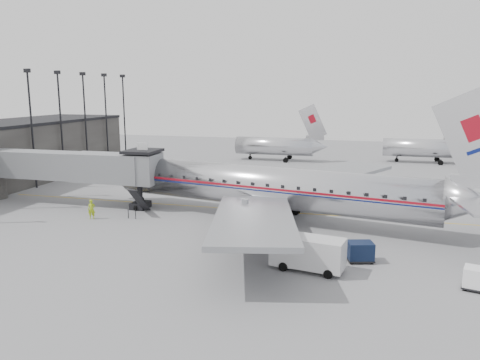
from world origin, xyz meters
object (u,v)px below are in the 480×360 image
object	(u,v)px
baggage_cart_white	(479,279)
service_van	(309,253)
airliner	(273,187)
baggage_cart_navy	(360,251)
ramp_worker	(92,209)

from	to	relation	value
baggage_cart_white	service_van	bearing A→B (deg)	-167.44
airliner	baggage_cart_white	size ratio (longest dim) A/B	18.76
service_van	baggage_cart_white	world-z (taller)	service_van
baggage_cart_navy	ramp_worker	distance (m)	26.46
airliner	baggage_cart_navy	world-z (taller)	airliner
service_van	ramp_worker	size ratio (longest dim) A/B	2.79
service_van	ramp_worker	xyz separation A→B (m)	(-22.41, 7.90, -0.30)
ramp_worker	baggage_cart_navy	bearing A→B (deg)	-33.43
baggage_cart_navy	ramp_worker	size ratio (longest dim) A/B	1.16
airliner	service_van	world-z (taller)	airliner
ramp_worker	baggage_cart_white	bearing A→B (deg)	-36.36
baggage_cart_white	baggage_cart_navy	bearing A→B (deg)	171.71
service_van	baggage_cart_white	xyz separation A→B (m)	(10.91, -0.59, -0.50)
service_van	ramp_worker	distance (m)	23.76
baggage_cart_navy	baggage_cart_white	size ratio (longest dim) A/B	1.04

